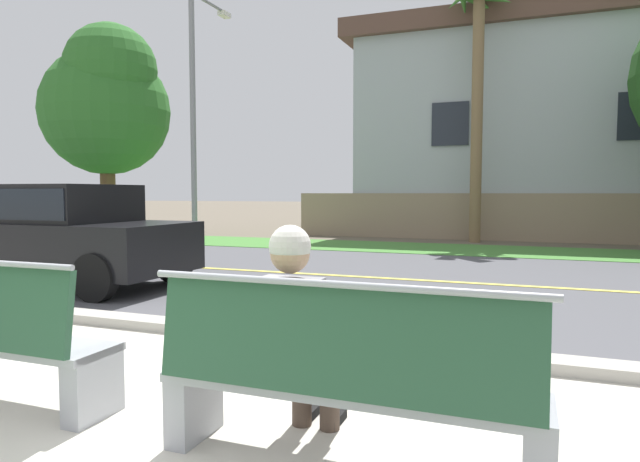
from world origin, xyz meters
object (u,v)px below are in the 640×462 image
seated_person_grey (297,329)px  car_black_near (52,230)px  shade_tree_far_left (107,102)px  palm_tree_tall (479,23)px  streetlamp (197,98)px  bench_right (343,384)px

seated_person_grey → car_black_near: (-5.67, 3.68, 0.18)m
seated_person_grey → shade_tree_far_left: size_ratio=0.19×
seated_person_grey → shade_tree_far_left: 16.31m
car_black_near → shade_tree_far_left: shade_tree_far_left is taller
seated_person_grey → car_black_near: car_black_near is taller
seated_person_grey → palm_tree_tall: bearing=91.2°
seated_person_grey → streetlamp: 14.00m
palm_tree_tall → bench_right: bearing=-87.5°
car_black_near → shade_tree_far_left: 10.00m
seated_person_grey → shade_tree_far_left: (-11.29, 11.22, 3.59)m
car_black_near → streetlamp: size_ratio=0.59×
bench_right → palm_tree_tall: 14.83m
car_black_near → streetlamp: (-2.22, 7.36, 3.28)m
car_black_near → shade_tree_far_left: bearing=126.7°
streetlamp → shade_tree_far_left: bearing=176.9°
bench_right → car_black_near: bearing=147.3°
streetlamp → palm_tree_tall: size_ratio=0.95×
car_black_near → streetlamp: bearing=106.8°
bench_right → palm_tree_tall: (-0.60, 13.68, 5.68)m
seated_person_grey → streetlamp: size_ratio=0.17×
bench_right → streetlamp: 14.37m
car_black_near → palm_tree_tall: (5.39, 9.84, 5.29)m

